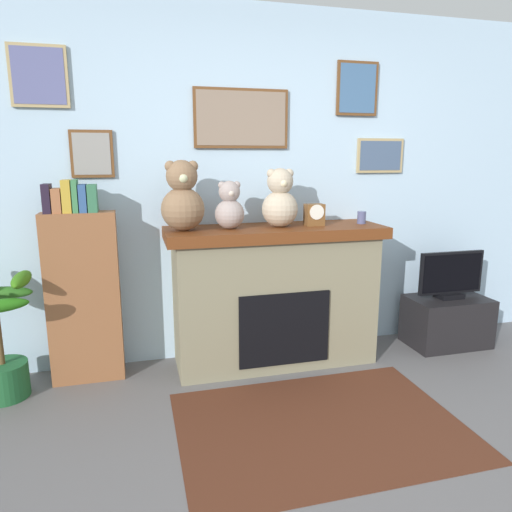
{
  "coord_description": "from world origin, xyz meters",
  "views": [
    {
      "loc": [
        -0.98,
        -1.5,
        1.53
      ],
      "look_at": [
        -0.14,
        1.7,
        0.83
      ],
      "focal_mm": 32.75,
      "sensor_mm": 36.0,
      "label": 1
    }
  ],
  "objects_px": {
    "mantel_clock": "(314,215)",
    "teddy_bear_grey": "(183,199)",
    "tv_stand": "(447,321)",
    "teddy_bear_brown": "(230,207)",
    "teddy_bear_tan": "(280,201)",
    "candle_jar": "(362,218)",
    "television": "(451,276)",
    "fireplace": "(275,295)",
    "bookshelf": "(83,291)"
  },
  "relations": [
    {
      "from": "mantel_clock",
      "to": "teddy_bear_grey",
      "type": "bearing_deg",
      "value": 179.93
    },
    {
      "from": "tv_stand",
      "to": "teddy_bear_brown",
      "type": "relative_size",
      "value": 1.92
    },
    {
      "from": "tv_stand",
      "to": "teddy_bear_tan",
      "type": "xyz_separation_m",
      "value": [
        -1.45,
        0.04,
        1.02
      ]
    },
    {
      "from": "candle_jar",
      "to": "television",
      "type": "bearing_deg",
      "value": -2.77
    },
    {
      "from": "fireplace",
      "to": "mantel_clock",
      "type": "bearing_deg",
      "value": -3.86
    },
    {
      "from": "fireplace",
      "to": "teddy_bear_tan",
      "type": "bearing_deg",
      "value": -36.76
    },
    {
      "from": "bookshelf",
      "to": "teddy_bear_grey",
      "type": "bearing_deg",
      "value": -5.28
    },
    {
      "from": "mantel_clock",
      "to": "teddy_bear_grey",
      "type": "relative_size",
      "value": 0.33
    },
    {
      "from": "television",
      "to": "mantel_clock",
      "type": "bearing_deg",
      "value": 178.2
    },
    {
      "from": "bookshelf",
      "to": "mantel_clock",
      "type": "relative_size",
      "value": 8.77
    },
    {
      "from": "television",
      "to": "mantel_clock",
      "type": "relative_size",
      "value": 3.58
    },
    {
      "from": "tv_stand",
      "to": "television",
      "type": "xyz_separation_m",
      "value": [
        0.0,
        -0.0,
        0.39
      ]
    },
    {
      "from": "fireplace",
      "to": "teddy_bear_brown",
      "type": "height_order",
      "value": "teddy_bear_brown"
    },
    {
      "from": "teddy_bear_brown",
      "to": "teddy_bear_tan",
      "type": "distance_m",
      "value": 0.37
    },
    {
      "from": "teddy_bear_grey",
      "to": "teddy_bear_tan",
      "type": "relative_size",
      "value": 1.14
    },
    {
      "from": "fireplace",
      "to": "television",
      "type": "relative_size",
      "value": 2.8
    },
    {
      "from": "television",
      "to": "teddy_bear_grey",
      "type": "bearing_deg",
      "value": 178.97
    },
    {
      "from": "teddy_bear_tan",
      "to": "bookshelf",
      "type": "bearing_deg",
      "value": 177.36
    },
    {
      "from": "mantel_clock",
      "to": "teddy_bear_brown",
      "type": "xyz_separation_m",
      "value": [
        -0.63,
        0.0,
        0.07
      ]
    },
    {
      "from": "fireplace",
      "to": "candle_jar",
      "type": "distance_m",
      "value": 0.87
    },
    {
      "from": "television",
      "to": "tv_stand",
      "type": "bearing_deg",
      "value": 90.0
    },
    {
      "from": "fireplace",
      "to": "teddy_bear_grey",
      "type": "bearing_deg",
      "value": -178.42
    },
    {
      "from": "candle_jar",
      "to": "teddy_bear_tan",
      "type": "xyz_separation_m",
      "value": [
        -0.65,
        -0.0,
        0.14
      ]
    },
    {
      "from": "fireplace",
      "to": "candle_jar",
      "type": "relative_size",
      "value": 17.0
    },
    {
      "from": "candle_jar",
      "to": "mantel_clock",
      "type": "relative_size",
      "value": 0.59
    },
    {
      "from": "bookshelf",
      "to": "candle_jar",
      "type": "bearing_deg",
      "value": -1.78
    },
    {
      "from": "fireplace",
      "to": "tv_stand",
      "type": "xyz_separation_m",
      "value": [
        1.47,
        -0.06,
        -0.32
      ]
    },
    {
      "from": "fireplace",
      "to": "teddy_bear_tan",
      "type": "relative_size",
      "value": 3.8
    },
    {
      "from": "tv_stand",
      "to": "mantel_clock",
      "type": "relative_size",
      "value": 4.05
    },
    {
      "from": "tv_stand",
      "to": "fireplace",
      "type": "bearing_deg",
      "value": 177.85
    },
    {
      "from": "teddy_bear_brown",
      "to": "teddy_bear_tan",
      "type": "xyz_separation_m",
      "value": [
        0.37,
        -0.0,
        0.04
      ]
    },
    {
      "from": "fireplace",
      "to": "candle_jar",
      "type": "bearing_deg",
      "value": -1.52
    },
    {
      "from": "tv_stand",
      "to": "candle_jar",
      "type": "height_order",
      "value": "candle_jar"
    },
    {
      "from": "candle_jar",
      "to": "teddy_bear_tan",
      "type": "distance_m",
      "value": 0.66
    },
    {
      "from": "teddy_bear_tan",
      "to": "candle_jar",
      "type": "bearing_deg",
      "value": 0.05
    },
    {
      "from": "bookshelf",
      "to": "teddy_bear_brown",
      "type": "height_order",
      "value": "bookshelf"
    },
    {
      "from": "fireplace",
      "to": "teddy_bear_grey",
      "type": "xyz_separation_m",
      "value": [
        -0.66,
        -0.02,
        0.73
      ]
    },
    {
      "from": "tv_stand",
      "to": "teddy_bear_grey",
      "type": "bearing_deg",
      "value": 179.01
    },
    {
      "from": "candle_jar",
      "to": "teddy_bear_brown",
      "type": "relative_size",
      "value": 0.28
    },
    {
      "from": "teddy_bear_grey",
      "to": "teddy_bear_tan",
      "type": "distance_m",
      "value": 0.69
    },
    {
      "from": "teddy_bear_grey",
      "to": "teddy_bear_brown",
      "type": "relative_size",
      "value": 1.42
    },
    {
      "from": "television",
      "to": "teddy_bear_brown",
      "type": "height_order",
      "value": "teddy_bear_brown"
    },
    {
      "from": "candle_jar",
      "to": "teddy_bear_tan",
      "type": "bearing_deg",
      "value": -179.95
    },
    {
      "from": "television",
      "to": "teddy_bear_tan",
      "type": "relative_size",
      "value": 1.36
    },
    {
      "from": "bookshelf",
      "to": "candle_jar",
      "type": "distance_m",
      "value": 2.07
    },
    {
      "from": "mantel_clock",
      "to": "teddy_bear_grey",
      "type": "height_order",
      "value": "teddy_bear_grey"
    },
    {
      "from": "tv_stand",
      "to": "candle_jar",
      "type": "bearing_deg",
      "value": 177.33
    },
    {
      "from": "bookshelf",
      "to": "teddy_bear_brown",
      "type": "xyz_separation_m",
      "value": [
        1.01,
        -0.06,
        0.55
      ]
    },
    {
      "from": "tv_stand",
      "to": "teddy_bear_brown",
      "type": "bearing_deg",
      "value": 178.83
    },
    {
      "from": "mantel_clock",
      "to": "tv_stand",
      "type": "bearing_deg",
      "value": -1.73
    }
  ]
}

